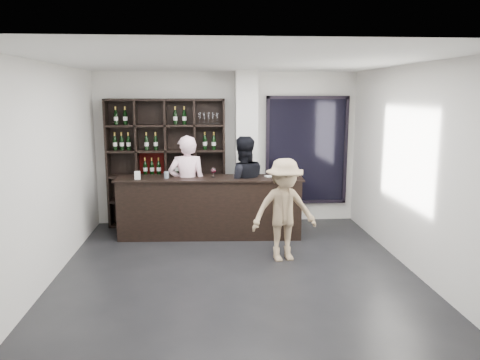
{
  "coord_description": "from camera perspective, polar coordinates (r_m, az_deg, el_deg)",
  "views": [
    {
      "loc": [
        -0.41,
        -6.23,
        2.49
      ],
      "look_at": [
        0.13,
        1.1,
        1.13
      ],
      "focal_mm": 35.0,
      "sensor_mm": 36.0,
      "label": 1
    }
  ],
  "objects": [
    {
      "name": "customer",
      "position": [
        7.03,
        5.4,
        -3.66
      ],
      "size": [
        1.09,
        0.75,
        1.55
      ],
      "primitive_type": "imported",
      "rotation": [
        0.0,
        0.0,
        0.18
      ],
      "color": "#937A5B",
      "rests_on": "floor"
    },
    {
      "name": "structural_column",
      "position": [
        8.79,
        0.76,
        3.7
      ],
      "size": [
        0.4,
        0.4,
        2.9
      ],
      "primitive_type": "cube",
      "color": "silver",
      "rests_on": "floor"
    },
    {
      "name": "glass_panel",
      "position": [
        9.19,
        8.13,
        3.58
      ],
      "size": [
        1.6,
        0.08,
        2.1
      ],
      "color": "black",
      "rests_on": "floor"
    },
    {
      "name": "floor",
      "position": [
        6.72,
        -0.45,
        -11.3
      ],
      "size": [
        5.0,
        5.5,
        0.01
      ],
      "primitive_type": "cube",
      "color": "black",
      "rests_on": "ground"
    },
    {
      "name": "taster_pink",
      "position": [
        8.24,
        -6.44,
        -0.75
      ],
      "size": [
        0.67,
        0.46,
        1.78
      ],
      "primitive_type": "imported",
      "rotation": [
        0.0,
        0.0,
        3.2
      ],
      "color": "#FFCDDD",
      "rests_on": "floor"
    },
    {
      "name": "tasting_counter",
      "position": [
        8.22,
        -3.69,
        -3.32
      ],
      "size": [
        3.22,
        0.67,
        1.06
      ],
      "rotation": [
        0.0,
        0.0,
        -0.05
      ],
      "color": "black",
      "rests_on": "floor"
    },
    {
      "name": "wine_shelf",
      "position": [
        8.92,
        -8.95,
        2.05
      ],
      "size": [
        2.2,
        0.35,
        2.4
      ],
      "primitive_type": null,
      "color": "black",
      "rests_on": "floor"
    },
    {
      "name": "card_stand",
      "position": [
        8.08,
        -12.4,
        0.56
      ],
      "size": [
        0.1,
        0.05,
        0.14
      ],
      "primitive_type": "cube",
      "rotation": [
        0.0,
        0.0,
        -0.07
      ],
      "color": "white",
      "rests_on": "tasting_counter"
    },
    {
      "name": "napkin_stack",
      "position": [
        8.17,
        3.52,
        0.46
      ],
      "size": [
        0.14,
        0.14,
        0.02
      ],
      "primitive_type": "cube",
      "rotation": [
        0.0,
        0.0,
        0.37
      ],
      "color": "white",
      "rests_on": "tasting_counter"
    },
    {
      "name": "wine_glass",
      "position": [
        8.07,
        -3.27,
        0.97
      ],
      "size": [
        0.09,
        0.09,
        0.2
      ],
      "primitive_type": null,
      "rotation": [
        0.0,
        0.0,
        -0.16
      ],
      "color": "white",
      "rests_on": "tasting_counter"
    },
    {
      "name": "taster_black",
      "position": [
        8.26,
        0.32,
        -0.74
      ],
      "size": [
        0.93,
        0.77,
        1.76
      ],
      "primitive_type": "imported",
      "rotation": [
        0.0,
        0.0,
        3.27
      ],
      "color": "black",
      "rests_on": "floor"
    },
    {
      "name": "spit_cup",
      "position": [
        8.11,
        -8.96,
        0.63
      ],
      "size": [
        0.1,
        0.1,
        0.12
      ],
      "primitive_type": "cylinder",
      "rotation": [
        0.0,
        0.0,
        0.14
      ],
      "color": "silver",
      "rests_on": "tasting_counter"
    }
  ]
}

